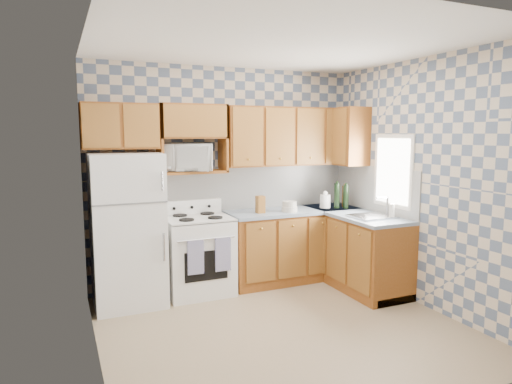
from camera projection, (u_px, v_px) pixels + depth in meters
floor at (282, 327)px, 4.48m from camera, size 3.40×3.40×0.00m
back_wall at (225, 176)px, 5.76m from camera, size 3.40×0.02×2.70m
right_wall at (422, 183)px, 4.98m from camera, size 0.02×3.20×2.70m
backsplash_back at (255, 187)px, 5.93m from camera, size 2.60×0.02×0.56m
backsplash_right at (374, 189)px, 5.72m from camera, size 0.02×1.60×0.56m
refrigerator at (127, 230)px, 5.00m from camera, size 0.75×0.70×1.68m
stove_body at (198, 256)px, 5.39m from camera, size 0.76×0.65×0.90m
cooktop at (197, 218)px, 5.33m from camera, size 0.76×0.65×0.02m
backguard at (191, 207)px, 5.57m from camera, size 0.76×0.08×0.17m
dish_towel_left at (196, 257)px, 5.02m from camera, size 0.18×0.02×0.39m
dish_towel_right at (223, 254)px, 5.14m from camera, size 0.18×0.02×0.39m
base_cabinets_back at (294, 246)px, 5.93m from camera, size 1.75×0.60×0.88m
base_cabinets_right at (353, 250)px, 5.71m from camera, size 0.60×1.60×0.88m
countertop_back at (294, 211)px, 5.87m from camera, size 1.77×0.63×0.04m
countertop_right at (354, 214)px, 5.64m from camera, size 0.63×1.60×0.04m
upper_cabinets_back at (290, 136)px, 5.87m from camera, size 1.75×0.33×0.74m
upper_cabinets_fridge at (120, 126)px, 5.01m from camera, size 0.82×0.33×0.50m
upper_cabinets_right at (344, 136)px, 5.99m from camera, size 0.33×0.70×0.74m
microwave_shelf at (193, 172)px, 5.41m from camera, size 0.80×0.33×0.03m
microwave at (188, 157)px, 5.37m from camera, size 0.67×0.54×0.32m
sink at (372, 217)px, 5.32m from camera, size 0.48×0.40×0.03m
window at (393, 171)px, 5.37m from camera, size 0.02×0.66×0.86m
bottle_0 at (337, 196)px, 5.95m from camera, size 0.07×0.07×0.33m
bottle_1 at (346, 197)px, 5.93m from camera, size 0.07×0.07×0.30m
bottle_2 at (345, 196)px, 6.05m from camera, size 0.07×0.07×0.28m
knife_block at (260, 204)px, 5.59m from camera, size 0.10×0.10×0.21m
electric_kettle at (325, 201)px, 5.97m from camera, size 0.14×0.14×0.17m
food_containers at (289, 206)px, 5.68m from camera, size 0.20×0.20×0.13m
soap_bottle at (392, 211)px, 5.22m from camera, size 0.06×0.06×0.17m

